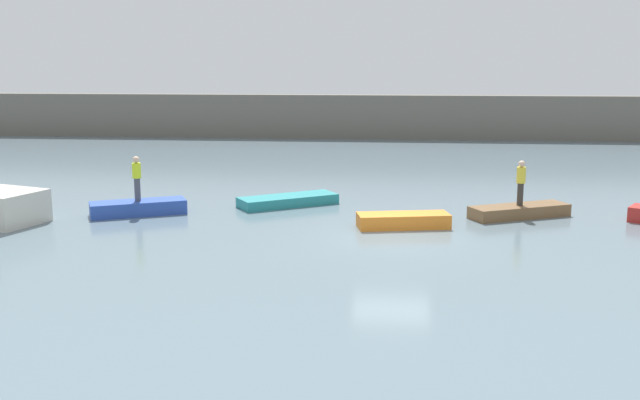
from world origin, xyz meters
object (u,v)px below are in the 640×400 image
at_px(rowboat_blue, 138,208).
at_px(person_yellow_shirt, 521,181).
at_px(rowboat_orange, 403,220).
at_px(person_hiviz_shirt, 137,176).
at_px(rowboat_teal, 288,201).
at_px(rowboat_brown, 519,211).

distance_m(rowboat_blue, person_yellow_shirt, 14.01).
bearing_deg(person_yellow_shirt, rowboat_orange, -154.26).
distance_m(rowboat_orange, person_hiviz_shirt, 9.86).
relative_size(rowboat_teal, person_hiviz_shirt, 2.35).
bearing_deg(rowboat_orange, rowboat_teal, 130.95).
xyz_separation_m(rowboat_blue, rowboat_orange, (9.71, -1.23, -0.02)).
bearing_deg(rowboat_teal, rowboat_orange, -70.38).
bearing_deg(person_yellow_shirt, rowboat_teal, 170.90).
bearing_deg(rowboat_orange, rowboat_blue, 161.50).
relative_size(rowboat_blue, person_yellow_shirt, 2.10).
height_order(rowboat_blue, rowboat_teal, rowboat_blue).
bearing_deg(person_hiviz_shirt, rowboat_orange, -7.22).
bearing_deg(rowboat_brown, rowboat_orange, -179.78).
bearing_deg(person_hiviz_shirt, rowboat_teal, 22.61).
distance_m(rowboat_blue, rowboat_orange, 9.78).
bearing_deg(person_hiviz_shirt, rowboat_brown, 3.33).
distance_m(rowboat_orange, person_yellow_shirt, 4.83).
height_order(rowboat_blue, person_hiviz_shirt, person_hiviz_shirt).
relative_size(rowboat_orange, person_yellow_shirt, 1.91).
height_order(rowboat_blue, rowboat_brown, rowboat_blue).
bearing_deg(person_yellow_shirt, rowboat_brown, 0.00).
distance_m(rowboat_brown, person_yellow_shirt, 1.13).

